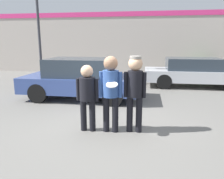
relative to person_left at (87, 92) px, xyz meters
The scene contains 9 objects.
ground_plane 1.10m from the person_left, 39.49° to the left, with size 56.00×56.00×0.00m, color #66635E.
storefront_building 9.90m from the person_left, 87.55° to the left, with size 24.00×0.22×3.99m.
person_left is the anchor object (origin of this frame).
person_middle_with_frisbee 0.58m from the person_left, ahead, with size 0.54×0.58×1.82m.
person_right 1.13m from the person_left, ahead, with size 0.52×0.35×1.82m.
parked_car_near 3.17m from the person_left, 109.91° to the left, with size 4.33×1.95×1.52m.
parked_car_far 6.96m from the person_left, 58.60° to the left, with size 4.70×1.81×1.36m.
street_lamp 6.49m from the person_left, 123.97° to the left, with size 1.52×0.35×5.58m.
shrub 10.34m from the person_left, 61.58° to the left, with size 1.12×1.12×1.12m.
Camera 1 is at (0.93, -5.23, 2.15)m, focal length 35.00 mm.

